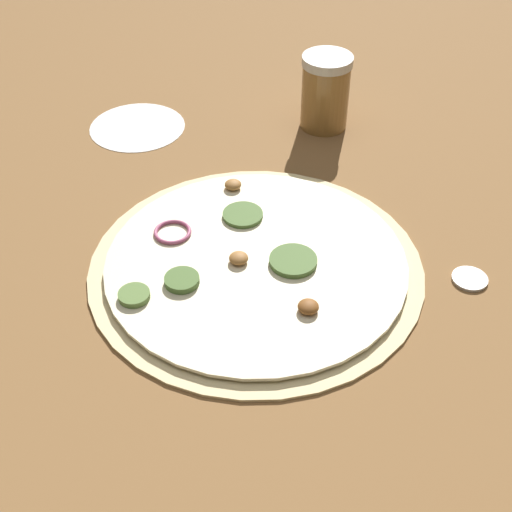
# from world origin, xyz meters

# --- Properties ---
(ground_plane) EXTENTS (3.00, 3.00, 0.00)m
(ground_plane) POSITION_xyz_m (0.00, 0.00, 0.00)
(ground_plane) COLOR brown
(pizza) EXTENTS (0.36, 0.36, 0.02)m
(pizza) POSITION_xyz_m (0.00, 0.00, 0.01)
(pizza) COLOR beige
(pizza) RESTS_ON ground_plane
(spice_jar) EXTENTS (0.07, 0.07, 0.10)m
(spice_jar) POSITION_xyz_m (0.21, -0.23, 0.05)
(spice_jar) COLOR olive
(spice_jar) RESTS_ON ground_plane
(loose_cap) EXTENTS (0.04, 0.04, 0.01)m
(loose_cap) POSITION_xyz_m (-0.13, -0.19, 0.00)
(loose_cap) COLOR beige
(loose_cap) RESTS_ON ground_plane
(flour_patch) EXTENTS (0.13, 0.13, 0.00)m
(flour_patch) POSITION_xyz_m (0.33, -0.00, 0.00)
(flour_patch) COLOR white
(flour_patch) RESTS_ON ground_plane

